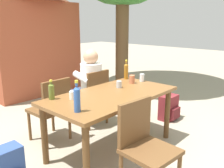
{
  "coord_description": "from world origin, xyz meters",
  "views": [
    {
      "loc": [
        -2.08,
        -1.88,
        1.58
      ],
      "look_at": [
        0.0,
        0.0,
        0.85
      ],
      "focal_mm": 39.17,
      "sensor_mm": 36.0,
      "label": 1
    }
  ],
  "objects_px": {
    "bottle_blue": "(77,98)",
    "cup_terracotta": "(132,79)",
    "cup_steel": "(119,84)",
    "brick_kiosk": "(24,32)",
    "bottle_olive": "(51,91)",
    "chair_far_left": "(52,107)",
    "chair_near_left": "(144,143)",
    "cup_white": "(72,95)",
    "dining_table": "(112,101)",
    "backpack_by_far_side": "(169,108)",
    "cup_glass": "(142,78)",
    "bottle_amber": "(126,71)",
    "table_knife": "(75,95)",
    "person_in_white_shirt": "(88,83)",
    "chair_far_right": "(93,95)"
  },
  "relations": [
    {
      "from": "dining_table",
      "to": "bottle_olive",
      "type": "height_order",
      "value": "bottle_olive"
    },
    {
      "from": "chair_near_left",
      "to": "cup_terracotta",
      "type": "distance_m",
      "value": 1.3
    },
    {
      "from": "bottle_amber",
      "to": "bottle_olive",
      "type": "bearing_deg",
      "value": -179.71
    },
    {
      "from": "chair_far_right",
      "to": "chair_far_left",
      "type": "relative_size",
      "value": 1.0
    },
    {
      "from": "person_in_white_shirt",
      "to": "brick_kiosk",
      "type": "xyz_separation_m",
      "value": [
        0.4,
        2.55,
        0.68
      ]
    },
    {
      "from": "dining_table",
      "to": "cup_white",
      "type": "relative_size",
      "value": 18.03
    },
    {
      "from": "chair_far_left",
      "to": "cup_steel",
      "type": "relative_size",
      "value": 9.75
    },
    {
      "from": "bottle_olive",
      "to": "table_knife",
      "type": "height_order",
      "value": "bottle_olive"
    },
    {
      "from": "chair_near_left",
      "to": "backpack_by_far_side",
      "type": "relative_size",
      "value": 2.15
    },
    {
      "from": "bottle_blue",
      "to": "brick_kiosk",
      "type": "height_order",
      "value": "brick_kiosk"
    },
    {
      "from": "cup_white",
      "to": "backpack_by_far_side",
      "type": "xyz_separation_m",
      "value": [
        1.81,
        -0.22,
        -0.58
      ]
    },
    {
      "from": "bottle_blue",
      "to": "cup_white",
      "type": "distance_m",
      "value": 0.42
    },
    {
      "from": "chair_near_left",
      "to": "cup_glass",
      "type": "relative_size",
      "value": 7.9
    },
    {
      "from": "bottle_blue",
      "to": "cup_steel",
      "type": "height_order",
      "value": "bottle_blue"
    },
    {
      "from": "chair_far_left",
      "to": "cup_glass",
      "type": "distance_m",
      "value": 1.32
    },
    {
      "from": "table_knife",
      "to": "brick_kiosk",
      "type": "bearing_deg",
      "value": 70.16
    },
    {
      "from": "bottle_olive",
      "to": "bottle_amber",
      "type": "height_order",
      "value": "bottle_amber"
    },
    {
      "from": "bottle_blue",
      "to": "dining_table",
      "type": "bearing_deg",
      "value": 13.25
    },
    {
      "from": "bottle_olive",
      "to": "table_knife",
      "type": "bearing_deg",
      "value": -19.39
    },
    {
      "from": "table_knife",
      "to": "backpack_by_far_side",
      "type": "distance_m",
      "value": 1.82
    },
    {
      "from": "bottle_olive",
      "to": "dining_table",
      "type": "bearing_deg",
      "value": -30.24
    },
    {
      "from": "cup_white",
      "to": "brick_kiosk",
      "type": "height_order",
      "value": "brick_kiosk"
    },
    {
      "from": "dining_table",
      "to": "chair_near_left",
      "type": "xyz_separation_m",
      "value": [
        -0.36,
        -0.73,
        -0.15
      ]
    },
    {
      "from": "dining_table",
      "to": "person_in_white_shirt",
      "type": "relative_size",
      "value": 1.39
    },
    {
      "from": "chair_far_left",
      "to": "brick_kiosk",
      "type": "height_order",
      "value": "brick_kiosk"
    },
    {
      "from": "chair_far_right",
      "to": "person_in_white_shirt",
      "type": "distance_m",
      "value": 0.2
    },
    {
      "from": "bottle_blue",
      "to": "backpack_by_far_side",
      "type": "xyz_separation_m",
      "value": [
        2.03,
        0.12,
        -0.67
      ]
    },
    {
      "from": "backpack_by_far_side",
      "to": "brick_kiosk",
      "type": "distance_m",
      "value": 3.65
    },
    {
      "from": "person_in_white_shirt",
      "to": "backpack_by_far_side",
      "type": "xyz_separation_m",
      "value": [
        0.99,
        -0.87,
        -0.46
      ]
    },
    {
      "from": "chair_far_right",
      "to": "brick_kiosk",
      "type": "bearing_deg",
      "value": 81.38
    },
    {
      "from": "cup_steel",
      "to": "cup_glass",
      "type": "xyz_separation_m",
      "value": [
        0.48,
        -0.03,
        0.01
      ]
    },
    {
      "from": "brick_kiosk",
      "to": "backpack_by_far_side",
      "type": "bearing_deg",
      "value": -80.25
    },
    {
      "from": "bottle_blue",
      "to": "brick_kiosk",
      "type": "xyz_separation_m",
      "value": [
        1.44,
        3.54,
        0.46
      ]
    },
    {
      "from": "dining_table",
      "to": "brick_kiosk",
      "type": "bearing_deg",
      "value": 77.15
    },
    {
      "from": "person_in_white_shirt",
      "to": "cup_glass",
      "type": "bearing_deg",
      "value": -62.97
    },
    {
      "from": "cup_terracotta",
      "to": "cup_glass",
      "type": "bearing_deg",
      "value": -12.14
    },
    {
      "from": "bottle_amber",
      "to": "cup_glass",
      "type": "distance_m",
      "value": 0.28
    },
    {
      "from": "chair_near_left",
      "to": "cup_steel",
      "type": "bearing_deg",
      "value": 53.28
    },
    {
      "from": "backpack_by_far_side",
      "to": "table_knife",
      "type": "bearing_deg",
      "value": 170.0
    },
    {
      "from": "cup_terracotta",
      "to": "table_knife",
      "type": "height_order",
      "value": "cup_terracotta"
    },
    {
      "from": "bottle_blue",
      "to": "chair_far_left",
      "type": "bearing_deg",
      "value": 71.1
    },
    {
      "from": "cup_steel",
      "to": "brick_kiosk",
      "type": "distance_m",
      "value": 3.35
    },
    {
      "from": "chair_near_left",
      "to": "cup_white",
      "type": "relative_size",
      "value": 9.54
    },
    {
      "from": "bottle_olive",
      "to": "chair_far_left",
      "type": "bearing_deg",
      "value": 57.15
    },
    {
      "from": "chair_far_left",
      "to": "table_knife",
      "type": "height_order",
      "value": "chair_far_left"
    },
    {
      "from": "bottle_blue",
      "to": "table_knife",
      "type": "relative_size",
      "value": 1.35
    },
    {
      "from": "bottle_blue",
      "to": "cup_terracotta",
      "type": "height_order",
      "value": "bottle_blue"
    },
    {
      "from": "chair_near_left",
      "to": "person_in_white_shirt",
      "type": "height_order",
      "value": "person_in_white_shirt"
    },
    {
      "from": "backpack_by_far_side",
      "to": "cup_steel",
      "type": "bearing_deg",
      "value": 171.86
    },
    {
      "from": "cup_steel",
      "to": "backpack_by_far_side",
      "type": "xyz_separation_m",
      "value": [
        1.09,
        -0.16,
        -0.58
      ]
    }
  ]
}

